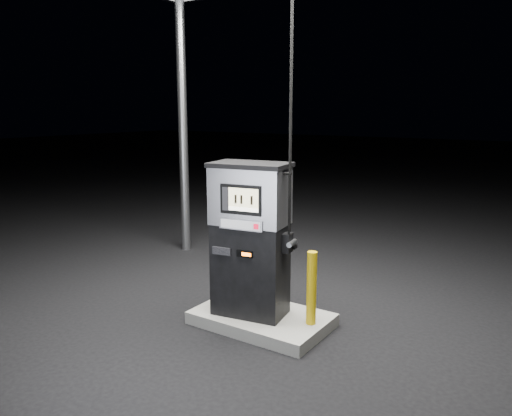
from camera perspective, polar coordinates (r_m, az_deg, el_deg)
The scene contains 5 objects.
ground at distance 6.27m, azimuth 0.66°, elevation -13.17°, with size 80.00×80.00×0.00m, color black.
pump_island at distance 6.24m, azimuth 0.66°, elevation -12.55°, with size 1.60×1.00×0.15m, color gray.
fuel_dispenser at distance 5.91m, azimuth -0.63°, elevation -3.45°, with size 1.05×0.69×3.81m.
bollard_left at distance 6.36m, azimuth -3.52°, elevation -7.50°, with size 0.11×0.11×0.80m, color #C8A20B.
bollard_right at distance 5.80m, azimuth 6.36°, elevation -9.09°, with size 0.11×0.11×0.86m, color #C8A20B.
Camera 1 is at (3.11, -4.78, 2.60)m, focal length 35.00 mm.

